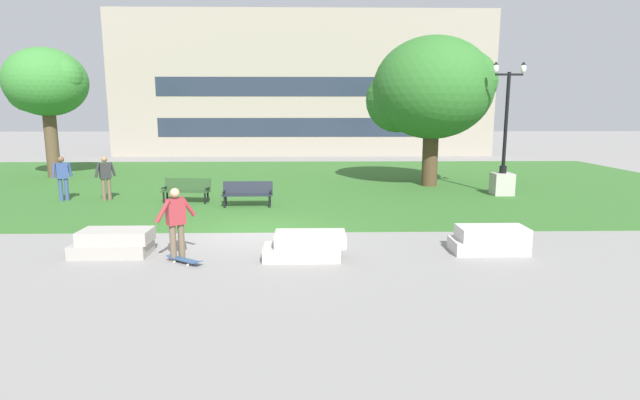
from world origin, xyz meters
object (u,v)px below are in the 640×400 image
(person_bystander_far_lawn, at_px, (62,176))
(park_bench_near_left, at_px, (187,189))
(lamp_post_center, at_px, (503,169))
(concrete_block_center, at_px, (114,243))
(park_bench_near_right, at_px, (248,192))
(person_skateboarder, at_px, (176,220))
(concrete_block_right, at_px, (490,240))
(person_bystander_near_lawn, at_px, (105,176))
(skateboard, at_px, (185,260))
(concrete_block_left, at_px, (306,246))

(person_bystander_far_lawn, bearing_deg, park_bench_near_left, -5.33)
(park_bench_near_left, distance_m, lamp_post_center, 12.69)
(concrete_block_center, bearing_deg, park_bench_near_right, 67.89)
(concrete_block_center, xyz_separation_m, lamp_post_center, (12.66, 8.43, 0.79))
(person_skateboarder, height_order, person_bystander_far_lawn, person_bystander_far_lawn)
(concrete_block_right, relative_size, person_bystander_near_lawn, 1.06)
(concrete_block_right, bearing_deg, person_skateboarder, -175.96)
(skateboard, height_order, person_bystander_near_lawn, person_bystander_near_lawn)
(park_bench_near_right, bearing_deg, lamp_post_center, 12.86)
(skateboard, distance_m, lamp_post_center, 14.17)
(concrete_block_right, bearing_deg, concrete_block_center, -179.38)
(concrete_block_left, distance_m, concrete_block_right, 4.57)
(concrete_block_left, distance_m, park_bench_near_right, 6.83)
(concrete_block_right, xyz_separation_m, lamp_post_center, (3.48, 8.33, 0.79))
(park_bench_near_left, bearing_deg, concrete_block_left, -58.15)
(concrete_block_center, bearing_deg, person_bystander_near_lawn, 112.80)
(concrete_block_center, bearing_deg, skateboard, -20.33)
(skateboard, height_order, person_bystander_far_lawn, person_bystander_far_lawn)
(park_bench_near_left, bearing_deg, park_bench_near_right, -19.79)
(concrete_block_left, bearing_deg, park_bench_near_left, 121.85)
(person_skateboarder, bearing_deg, person_bystander_far_lawn, 129.16)
(park_bench_near_right, bearing_deg, concrete_block_left, -71.62)
(skateboard, distance_m, person_bystander_far_lawn, 10.51)
(park_bench_near_left, relative_size, park_bench_near_right, 1.02)
(concrete_block_center, height_order, person_skateboarder, person_skateboarder)
(concrete_block_right, bearing_deg, concrete_block_left, -174.06)
(concrete_block_center, xyz_separation_m, person_skateboarder, (1.64, -0.43, 0.66))
(lamp_post_center, height_order, person_bystander_far_lawn, lamp_post_center)
(person_skateboarder, relative_size, skateboard, 1.79)
(concrete_block_center, distance_m, skateboard, 1.99)
(concrete_block_left, distance_m, person_bystander_far_lawn, 12.22)
(skateboard, height_order, park_bench_near_left, park_bench_near_left)
(lamp_post_center, distance_m, person_bystander_far_lawn, 17.45)
(person_skateboarder, xyz_separation_m, person_bystander_far_lawn, (-6.40, 7.86, 0.02))
(concrete_block_left, xyz_separation_m, person_bystander_far_lawn, (-9.39, 7.80, 0.68))
(person_skateboarder, relative_size, lamp_post_center, 0.32)
(skateboard, xyz_separation_m, park_bench_near_right, (0.62, 6.79, 0.45))
(park_bench_near_left, xyz_separation_m, lamp_post_center, (12.59, 1.46, 0.56))
(lamp_post_center, bearing_deg, concrete_block_right, -112.68)
(skateboard, bearing_deg, concrete_block_left, 6.48)
(lamp_post_center, bearing_deg, concrete_block_left, -132.36)
(lamp_post_center, height_order, person_bystander_near_lawn, lamp_post_center)
(person_skateboarder, distance_m, person_bystander_far_lawn, 10.13)
(person_skateboarder, relative_size, park_bench_near_right, 0.94)
(skateboard, bearing_deg, concrete_block_right, 6.15)
(lamp_post_center, bearing_deg, person_bystander_near_lawn, -176.51)
(person_skateboarder, distance_m, park_bench_near_left, 7.58)
(skateboard, bearing_deg, person_bystander_near_lawn, 121.49)
(concrete_block_center, relative_size, person_skateboarder, 1.08)
(park_bench_near_right, bearing_deg, concrete_block_right, -41.87)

